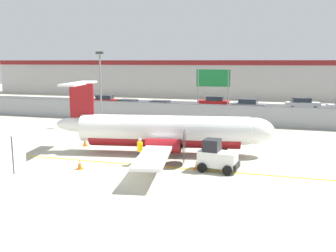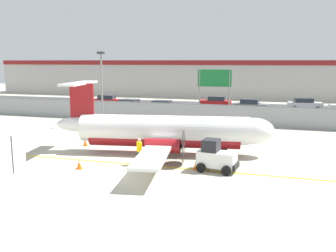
{
  "view_description": "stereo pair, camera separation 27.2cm",
  "coord_description": "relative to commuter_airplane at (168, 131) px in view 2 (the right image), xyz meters",
  "views": [
    {
      "loc": [
        7.42,
        -19.11,
        6.38
      ],
      "look_at": [
        0.13,
        6.15,
        1.8
      ],
      "focal_mm": 40.0,
      "sensor_mm": 36.0,
      "label": 1
    },
    {
      "loc": [
        7.68,
        -19.03,
        6.38
      ],
      "look_at": [
        0.13,
        6.15,
        1.8
      ],
      "focal_mm": 40.0,
      "sensor_mm": 36.0,
      "label": 2
    }
  ],
  "objects": [
    {
      "name": "ground_plane",
      "position": [
        -0.4,
        -3.2,
        -1.6
      ],
      "size": [
        140.0,
        140.0,
        0.01
      ],
      "color": "#B2AD99"
    },
    {
      "name": "perimeter_fence",
      "position": [
        -0.4,
        12.8,
        -0.49
      ],
      "size": [
        98.0,
        0.1,
        2.1
      ],
      "color": "gray",
      "rests_on": "ground"
    },
    {
      "name": "parking_lot_strip",
      "position": [
        -0.4,
        24.3,
        -1.54
      ],
      "size": [
        98.0,
        17.0,
        0.12
      ],
      "color": "#38383A",
      "rests_on": "ground"
    },
    {
      "name": "background_building",
      "position": [
        -0.4,
        42.79,
        1.66
      ],
      "size": [
        91.0,
        8.1,
        6.5
      ],
      "color": "#BCB7B2",
      "rests_on": "ground"
    },
    {
      "name": "commuter_airplane",
      "position": [
        0.0,
        0.0,
        0.0
      ],
      "size": [
        15.19,
        16.05,
        4.92
      ],
      "rotation": [
        0.0,
        0.0,
        0.16
      ],
      "color": "white",
      "rests_on": "ground"
    },
    {
      "name": "baggage_tug",
      "position": [
        3.88,
        -3.12,
        -0.75
      ],
      "size": [
        2.45,
        1.64,
        1.88
      ],
      "rotation": [
        0.0,
        0.0,
        -0.13
      ],
      "color": "silver",
      "rests_on": "ground"
    },
    {
      "name": "ground_crew_worker",
      "position": [
        -0.88,
        -3.2,
        -0.65
      ],
      "size": [
        0.5,
        0.47,
        1.7
      ],
      "rotation": [
        0.0,
        0.0,
        0.95
      ],
      "color": "#191E4C",
      "rests_on": "ground"
    },
    {
      "name": "traffic_cone_near_left",
      "position": [
        -4.03,
        -5.02,
        -1.29
      ],
      "size": [
        0.36,
        0.36,
        0.64
      ],
      "color": "orange",
      "rests_on": "ground"
    },
    {
      "name": "traffic_cone_near_right",
      "position": [
        -6.75,
        0.63,
        -1.29
      ],
      "size": [
        0.36,
        0.36,
        0.64
      ],
      "color": "orange",
      "rests_on": "ground"
    },
    {
      "name": "traffic_cone_far_left",
      "position": [
        2.7,
        -3.13,
        -1.29
      ],
      "size": [
        0.36,
        0.36,
        0.64
      ],
      "color": "orange",
      "rests_on": "ground"
    },
    {
      "name": "parked_car_0",
      "position": [
        -15.77,
        23.23,
        -0.71
      ],
      "size": [
        4.32,
        2.26,
        1.58
      ],
      "rotation": [
        0.0,
        0.0,
        0.08
      ],
      "color": "red",
      "rests_on": "parking_lot_strip"
    },
    {
      "name": "parked_car_1",
      "position": [
        -10.47,
        18.58,
        -0.71
      ],
      "size": [
        4.38,
        2.41,
        1.58
      ],
      "rotation": [
        0.0,
        0.0,
        -0.12
      ],
      "color": "black",
      "rests_on": "parking_lot_strip"
    },
    {
      "name": "parked_car_2",
      "position": [
        -6.41,
        18.46,
        -0.71
      ],
      "size": [
        4.22,
        2.03,
        1.58
      ],
      "rotation": [
        0.0,
        0.0,
        3.13
      ],
      "color": "silver",
      "rests_on": "parking_lot_strip"
    },
    {
      "name": "parked_car_3",
      "position": [
        -0.95,
        25.72,
        -0.71
      ],
      "size": [
        4.27,
        2.14,
        1.58
      ],
      "rotation": [
        0.0,
        0.0,
        3.18
      ],
      "color": "red",
      "rests_on": "parking_lot_strip"
    },
    {
      "name": "parked_car_4",
      "position": [
        3.86,
        23.25,
        -0.71
      ],
      "size": [
        4.38,
        2.41,
        1.58
      ],
      "rotation": [
        0.0,
        0.0,
        -0.13
      ],
      "color": "slate",
      "rests_on": "parking_lot_strip"
    },
    {
      "name": "parked_car_5",
      "position": [
        10.39,
        26.73,
        -0.71
      ],
      "size": [
        4.38,
        2.41,
        1.58
      ],
      "rotation": [
        0.0,
        0.0,
        0.13
      ],
      "color": "silver",
      "rests_on": "parking_lot_strip"
    },
    {
      "name": "apron_light_pole",
      "position": [
        -9.37,
        8.86,
        2.7
      ],
      "size": [
        0.7,
        0.3,
        7.27
      ],
      "color": "slate",
      "rests_on": "ground"
    },
    {
      "name": "highway_sign",
      "position": [
        0.58,
        15.27,
        2.54
      ],
      "size": [
        3.6,
        0.14,
        5.5
      ],
      "color": "slate",
      "rests_on": "ground"
    }
  ]
}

